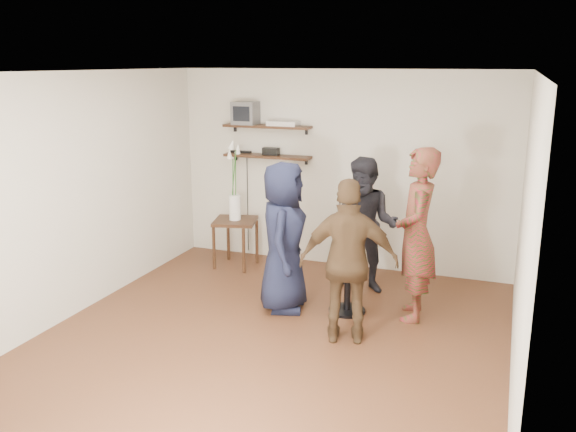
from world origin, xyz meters
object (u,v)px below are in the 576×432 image
(person_plaid, at_px, (416,235))
(person_brown, at_px, (349,262))
(radio, at_px, (271,151))
(side_table, at_px, (235,227))
(person_navy, at_px, (283,237))
(dvd_deck, at_px, (283,123))
(drinks_table, at_px, (348,258))
(person_dark, at_px, (366,226))
(crt_monitor, at_px, (246,113))

(person_plaid, distance_m, person_brown, 0.96)
(radio, bearing_deg, side_table, -127.10)
(radio, height_order, side_table, radio)
(side_table, relative_size, person_navy, 0.40)
(radio, bearing_deg, dvd_deck, 0.00)
(drinks_table, bearing_deg, person_dark, 88.54)
(person_plaid, xyz_separation_m, person_brown, (-0.51, -0.80, -0.11))
(crt_monitor, bearing_deg, dvd_deck, 0.00)
(person_plaid, bearing_deg, crt_monitor, -126.94)
(crt_monitor, bearing_deg, person_dark, -21.22)
(radio, relative_size, person_dark, 0.14)
(dvd_deck, distance_m, person_dark, 1.85)
(crt_monitor, distance_m, radio, 0.61)
(crt_monitor, xyz_separation_m, drinks_table, (1.83, -1.43, -1.40))
(drinks_table, height_order, person_plaid, person_plaid)
(person_dark, xyz_separation_m, person_navy, (-0.71, -0.86, 0.02))
(crt_monitor, xyz_separation_m, person_navy, (1.14, -1.58, -1.19))
(crt_monitor, xyz_separation_m, side_table, (0.02, -0.45, -1.48))
(dvd_deck, xyz_separation_m, person_plaid, (1.99, -1.31, -0.97))
(person_dark, height_order, person_brown, person_brown)
(side_table, bearing_deg, radio, 52.90)
(radio, distance_m, person_plaid, 2.61)
(radio, xyz_separation_m, person_navy, (0.78, -1.58, -0.69))
(radio, height_order, person_dark, person_dark)
(drinks_table, relative_size, person_navy, 0.58)
(side_table, distance_m, person_dark, 1.87)
(crt_monitor, height_order, side_table, crt_monitor)
(side_table, xyz_separation_m, person_dark, (1.83, -0.27, 0.27))
(crt_monitor, xyz_separation_m, dvd_deck, (0.54, 0.00, -0.12))
(dvd_deck, xyz_separation_m, person_dark, (1.31, -0.72, -1.09))
(side_table, bearing_deg, crt_monitor, 92.46)
(drinks_table, bearing_deg, person_plaid, 9.60)
(drinks_table, xyz_separation_m, person_plaid, (0.70, 0.12, 0.30))
(side_table, bearing_deg, person_brown, -39.80)
(side_table, xyz_separation_m, person_plaid, (2.51, -0.86, 0.38))
(person_brown, bearing_deg, person_plaid, -137.77)
(dvd_deck, distance_m, person_navy, 2.00)
(person_plaid, bearing_deg, radio, -130.65)
(radio, xyz_separation_m, person_plaid, (2.18, -1.31, -0.59))
(crt_monitor, distance_m, side_table, 1.54)
(drinks_table, bearing_deg, dvd_deck, 132.17)
(crt_monitor, bearing_deg, person_navy, -54.15)
(crt_monitor, distance_m, dvd_deck, 0.55)
(crt_monitor, height_order, radio, crt_monitor)
(dvd_deck, height_order, person_brown, dvd_deck)
(drinks_table, relative_size, person_dark, 0.60)
(person_dark, relative_size, person_navy, 0.98)
(dvd_deck, bearing_deg, drinks_table, -47.83)
(crt_monitor, bearing_deg, drinks_table, -37.92)
(dvd_deck, bearing_deg, side_table, -139.37)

